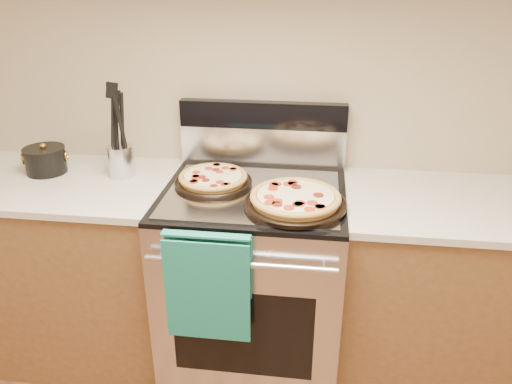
# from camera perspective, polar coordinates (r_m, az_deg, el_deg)

# --- Properties ---
(wall_back) EXTENTS (4.00, 0.00, 4.00)m
(wall_back) POSITION_cam_1_polar(r_m,az_deg,el_deg) (2.28, 0.94, 13.69)
(wall_back) COLOR tan
(wall_back) RESTS_ON ground
(range_body) EXTENTS (0.76, 0.68, 0.90)m
(range_body) POSITION_cam_1_polar(r_m,az_deg,el_deg) (2.31, -0.24, -10.58)
(range_body) COLOR #B7B7BC
(range_body) RESTS_ON ground
(oven_window) EXTENTS (0.56, 0.01, 0.40)m
(oven_window) POSITION_cam_1_polar(r_m,az_deg,el_deg) (2.05, -1.54, -15.93)
(oven_window) COLOR black
(oven_window) RESTS_ON range_body
(cooktop) EXTENTS (0.76, 0.68, 0.02)m
(cooktop) POSITION_cam_1_polar(r_m,az_deg,el_deg) (2.08, -0.26, -0.15)
(cooktop) COLOR black
(cooktop) RESTS_ON range_body
(backsplash_lower) EXTENTS (0.76, 0.06, 0.18)m
(backsplash_lower) POSITION_cam_1_polar(r_m,az_deg,el_deg) (2.33, 0.77, 5.25)
(backsplash_lower) COLOR silver
(backsplash_lower) RESTS_ON cooktop
(backsplash_upper) EXTENTS (0.76, 0.06, 0.12)m
(backsplash_upper) POSITION_cam_1_polar(r_m,az_deg,el_deg) (2.28, 0.79, 8.81)
(backsplash_upper) COLOR black
(backsplash_upper) RESTS_ON backsplash_lower
(oven_handle) EXTENTS (0.70, 0.03, 0.03)m
(oven_handle) POSITION_cam_1_polar(r_m,az_deg,el_deg) (1.81, -1.87, -8.26)
(oven_handle) COLOR silver
(oven_handle) RESTS_ON range_body
(dish_towel) EXTENTS (0.32, 0.05, 0.42)m
(dish_towel) POSITION_cam_1_polar(r_m,az_deg,el_deg) (1.88, -5.50, -10.53)
(dish_towel) COLOR #1A8374
(dish_towel) RESTS_ON oven_handle
(foil_sheet) EXTENTS (0.70, 0.55, 0.01)m
(foil_sheet) POSITION_cam_1_polar(r_m,az_deg,el_deg) (2.05, -0.37, -0.16)
(foil_sheet) COLOR gray
(foil_sheet) RESTS_ON cooktop
(cabinet_left) EXTENTS (1.00, 0.62, 0.88)m
(cabinet_left) POSITION_cam_1_polar(r_m,az_deg,el_deg) (2.59, -20.05, -8.29)
(cabinet_left) COLOR brown
(cabinet_left) RESTS_ON ground
(countertop_left) EXTENTS (1.02, 0.64, 0.03)m
(countertop_left) POSITION_cam_1_polar(r_m,az_deg,el_deg) (2.38, -21.60, 0.98)
(countertop_left) COLOR beige
(countertop_left) RESTS_ON cabinet_left
(cabinet_right) EXTENTS (1.00, 0.62, 0.88)m
(cabinet_right) POSITION_cam_1_polar(r_m,az_deg,el_deg) (2.41, 21.54, -11.22)
(cabinet_right) COLOR brown
(cabinet_right) RESTS_ON ground
(countertop_right) EXTENTS (1.02, 0.64, 0.03)m
(countertop_right) POSITION_cam_1_polar(r_m,az_deg,el_deg) (2.19, 23.36, -1.42)
(countertop_right) COLOR beige
(countertop_right) RESTS_ON cabinet_right
(pepperoni_pizza_back) EXTENTS (0.39, 0.39, 0.04)m
(pepperoni_pizza_back) POSITION_cam_1_polar(r_m,az_deg,el_deg) (2.13, -4.91, 1.50)
(pepperoni_pizza_back) COLOR #A57432
(pepperoni_pizza_back) RESTS_ON foil_sheet
(pepperoni_pizza_front) EXTENTS (0.50, 0.50, 0.05)m
(pepperoni_pizza_front) POSITION_cam_1_polar(r_m,az_deg,el_deg) (1.93, 4.53, -0.89)
(pepperoni_pizza_front) COLOR #A57432
(pepperoni_pizza_front) RESTS_ON foil_sheet
(utensil_crock) EXTENTS (0.15, 0.15, 0.14)m
(utensil_crock) POSITION_cam_1_polar(r_m,az_deg,el_deg) (2.31, -15.14, 3.45)
(utensil_crock) COLOR silver
(utensil_crock) RESTS_ON countertop_left
(saucepan) EXTENTS (0.23, 0.23, 0.11)m
(saucepan) POSITION_cam_1_polar(r_m,az_deg,el_deg) (2.47, -22.91, 3.27)
(saucepan) COLOR black
(saucepan) RESTS_ON countertop_left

